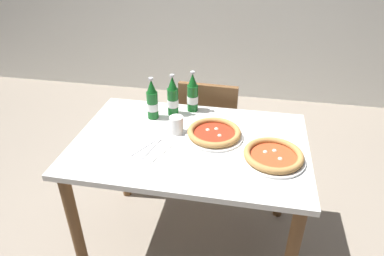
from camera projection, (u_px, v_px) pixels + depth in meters
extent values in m
plane|color=gray|center=(191.00, 241.00, 2.16)|extent=(8.00, 8.00, 0.00)
cube|color=silver|center=(190.00, 144.00, 1.78)|extent=(1.20, 0.80, 0.03)
cylinder|color=brown|center=(76.00, 229.00, 1.78)|extent=(0.06, 0.06, 0.72)
cylinder|color=brown|center=(122.00, 154.00, 2.35)|extent=(0.06, 0.06, 0.72)
cylinder|color=brown|center=(284.00, 172.00, 2.18)|extent=(0.06, 0.06, 0.72)
cube|color=brown|center=(211.00, 128.00, 2.51)|extent=(0.42, 0.42, 0.04)
cube|color=brown|center=(207.00, 113.00, 2.25)|extent=(0.38, 0.05, 0.40)
cylinder|color=brown|center=(235.00, 144.00, 2.74)|extent=(0.04, 0.04, 0.41)
cylinder|color=brown|center=(194.00, 139.00, 2.80)|extent=(0.04, 0.04, 0.41)
cylinder|color=brown|center=(230.00, 170.00, 2.45)|extent=(0.04, 0.04, 0.41)
cylinder|color=brown|center=(183.00, 163.00, 2.52)|extent=(0.04, 0.04, 0.41)
cylinder|color=white|center=(214.00, 136.00, 1.81)|extent=(0.31, 0.31, 0.01)
cylinder|color=#AD2D19|center=(214.00, 134.00, 1.81)|extent=(0.22, 0.22, 0.01)
torus|color=#B78447|center=(214.00, 132.00, 1.80)|extent=(0.28, 0.28, 0.03)
sphere|color=silver|center=(208.00, 131.00, 1.83)|extent=(0.02, 0.02, 0.02)
sphere|color=silver|center=(220.00, 136.00, 1.78)|extent=(0.02, 0.02, 0.02)
sphere|color=silver|center=(216.00, 130.00, 1.84)|extent=(0.02, 0.02, 0.02)
cylinder|color=white|center=(273.00, 158.00, 1.64)|extent=(0.31, 0.31, 0.01)
cylinder|color=#CC4723|center=(273.00, 157.00, 1.63)|extent=(0.22, 0.22, 0.01)
torus|color=#B78447|center=(273.00, 155.00, 1.63)|extent=(0.28, 0.28, 0.03)
sphere|color=silver|center=(265.00, 153.00, 1.66)|extent=(0.02, 0.02, 0.02)
sphere|color=silver|center=(280.00, 159.00, 1.61)|extent=(0.02, 0.02, 0.02)
sphere|color=silver|center=(274.00, 151.00, 1.67)|extent=(0.02, 0.02, 0.02)
cylinder|color=#14591E|center=(173.00, 102.00, 1.99)|extent=(0.06, 0.06, 0.16)
cone|color=#14591E|center=(172.00, 83.00, 1.93)|extent=(0.05, 0.05, 0.07)
cylinder|color=#B7B7BC|center=(172.00, 76.00, 1.90)|extent=(0.03, 0.03, 0.01)
cylinder|color=white|center=(173.00, 103.00, 1.99)|extent=(0.07, 0.07, 0.04)
cylinder|color=#14591E|center=(153.00, 105.00, 1.95)|extent=(0.06, 0.06, 0.16)
cone|color=#14591E|center=(151.00, 86.00, 1.89)|extent=(0.05, 0.05, 0.07)
cylinder|color=#B7B7BC|center=(151.00, 79.00, 1.87)|extent=(0.03, 0.03, 0.01)
cylinder|color=white|center=(153.00, 106.00, 1.95)|extent=(0.07, 0.07, 0.04)
cylinder|color=#14591E|center=(193.00, 98.00, 2.03)|extent=(0.06, 0.06, 0.16)
cone|color=#14591E|center=(193.00, 80.00, 1.97)|extent=(0.05, 0.05, 0.07)
cylinder|color=#B7B7BC|center=(193.00, 72.00, 1.94)|extent=(0.03, 0.03, 0.01)
cylinder|color=white|center=(193.00, 99.00, 2.03)|extent=(0.07, 0.07, 0.04)
cube|color=white|center=(147.00, 149.00, 1.71)|extent=(0.23, 0.23, 0.00)
cube|color=silver|center=(151.00, 148.00, 1.71)|extent=(0.06, 0.19, 0.00)
cube|color=silver|center=(144.00, 147.00, 1.72)|extent=(0.09, 0.16, 0.00)
cylinder|color=white|center=(176.00, 125.00, 1.83)|extent=(0.07, 0.07, 0.09)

